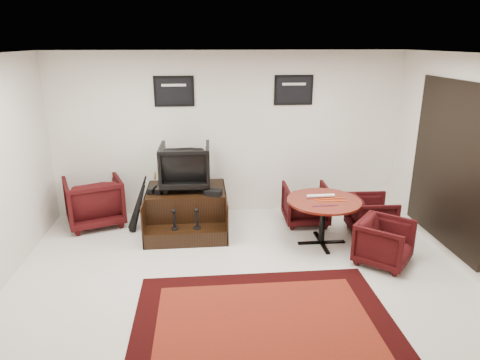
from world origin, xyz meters
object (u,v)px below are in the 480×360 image
table_chair_window (372,213)px  table_chair_corner (385,240)px  meeting_table (324,205)px  shine_chair (185,164)px  table_chair_back (306,202)px  armchair_side (94,199)px  shine_podium (187,210)px

table_chair_window → table_chair_corner: bearing=170.4°
meeting_table → table_chair_window: meeting_table is taller
meeting_table → table_chair_corner: 0.99m
shine_chair → meeting_table: (2.05, -0.91, -0.44)m
shine_chair → table_chair_corner: shine_chair is taller
table_chair_back → table_chair_corner: 1.65m
armchair_side → table_chair_window: size_ratio=1.32×
armchair_side → meeting_table: size_ratio=0.83×
armchair_side → table_chair_back: armchair_side is taller
shine_podium → table_chair_window: 2.96m
table_chair_back → table_chair_window: bearing=153.3°
table_chair_back → meeting_table: bearing=96.2°
table_chair_back → table_chair_window: (0.94, -0.51, -0.03)m
shine_chair → table_chair_window: 3.08m
armchair_side → table_chair_corner: bearing=137.3°
shine_chair → table_chair_corner: bearing=151.2°
armchair_side → table_chair_back: 3.53m
armchair_side → meeting_table: armchair_side is taller
meeting_table → armchair_side: bearing=163.4°
shine_chair → table_chair_back: 2.10m
shine_podium → table_chair_window: table_chair_window is taller
shine_chair → meeting_table: size_ratio=0.75×
shine_chair → table_chair_corner: 3.23m
armchair_side → table_chair_window: armchair_side is taller
table_chair_back → table_chair_corner: bearing=118.6°
meeting_table → shine_chair: bearing=156.0°
shine_podium → shine_chair: bearing=90.0°
armchair_side → table_chair_back: (3.52, -0.26, -0.08)m
armchair_side → table_chair_window: 4.53m
shine_chair → table_chair_back: shine_chair is taller
shine_podium → meeting_table: (2.05, -0.78, 0.32)m
shine_chair → armchair_side: size_ratio=0.91×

